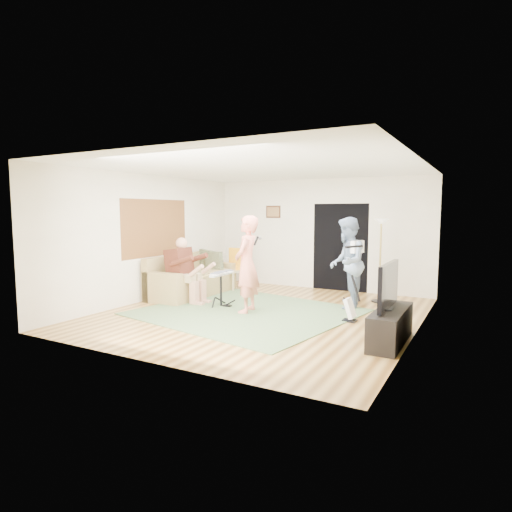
# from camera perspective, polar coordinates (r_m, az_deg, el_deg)

# --- Properties ---
(floor) EXTENTS (6.00, 6.00, 0.00)m
(floor) POSITION_cam_1_polar(r_m,az_deg,el_deg) (8.12, 0.74, -7.66)
(floor) COLOR brown
(floor) RESTS_ON ground
(walls) EXTENTS (5.50, 6.00, 2.70)m
(walls) POSITION_cam_1_polar(r_m,az_deg,el_deg) (7.91, 0.76, 1.88)
(walls) COLOR #EFE7CF
(walls) RESTS_ON floor
(ceiling) EXTENTS (6.00, 6.00, 0.00)m
(ceiling) POSITION_cam_1_polar(r_m,az_deg,el_deg) (7.93, 0.77, 11.66)
(ceiling) COLOR white
(ceiling) RESTS_ON walls
(window_blinds) EXTENTS (0.00, 2.05, 2.05)m
(window_blinds) POSITION_cam_1_polar(r_m,az_deg,el_deg) (9.65, -13.24, 3.65)
(window_blinds) COLOR brown
(window_blinds) RESTS_ON walls
(doorway) EXTENTS (2.10, 0.00, 2.10)m
(doorway) POSITION_cam_1_polar(r_m,az_deg,el_deg) (10.48, 11.14, 1.14)
(doorway) COLOR black
(doorway) RESTS_ON walls
(picture_frame) EXTENTS (0.42, 0.03, 0.32)m
(picture_frame) POSITION_cam_1_polar(r_m,az_deg,el_deg) (11.12, 2.32, 5.90)
(picture_frame) COLOR #3F2314
(picture_frame) RESTS_ON walls
(area_rug) EXTENTS (4.19, 3.93, 0.02)m
(area_rug) POSITION_cam_1_polar(r_m,az_deg,el_deg) (8.21, -1.21, -7.46)
(area_rug) COLOR #4D6940
(area_rug) RESTS_ON floor
(sofa) EXTENTS (0.94, 2.28, 0.92)m
(sofa) POSITION_cam_1_polar(r_m,az_deg,el_deg) (9.94, -8.90, -3.40)
(sofa) COLOR #A08750
(sofa) RESTS_ON floor
(drummer) EXTENTS (0.89, 0.50, 1.37)m
(drummer) POSITION_cam_1_polar(r_m,az_deg,el_deg) (9.14, -9.27, -2.80)
(drummer) COLOR #512417
(drummer) RESTS_ON sofa
(drum_kit) EXTENTS (0.39, 0.70, 0.72)m
(drum_kit) POSITION_cam_1_polar(r_m,az_deg,el_deg) (8.67, -4.69, -4.67)
(drum_kit) COLOR black
(drum_kit) RESTS_ON floor
(singer) EXTENTS (0.56, 0.74, 1.84)m
(singer) POSITION_cam_1_polar(r_m,az_deg,el_deg) (8.05, -1.23, -1.13)
(singer) COLOR #EE7F67
(singer) RESTS_ON floor
(microphone) EXTENTS (0.06, 0.06, 0.24)m
(microphone) POSITION_cam_1_polar(r_m,az_deg,el_deg) (7.91, 0.02, 2.04)
(microphone) COLOR black
(microphone) RESTS_ON singer
(guitarist) EXTENTS (0.87, 1.01, 1.80)m
(guitarist) POSITION_cam_1_polar(r_m,az_deg,el_deg) (8.65, 12.03, -0.89)
(guitarist) COLOR #7186A5
(guitarist) RESTS_ON floor
(guitar_held) EXTENTS (0.34, 0.60, 0.26)m
(guitar_held) POSITION_cam_1_polar(r_m,az_deg,el_deg) (8.56, 13.36, 1.20)
(guitar_held) COLOR white
(guitar_held) RESTS_ON guitarist
(guitar_spare) EXTENTS (0.30, 0.27, 0.83)m
(guitar_spare) POSITION_cam_1_polar(r_m,az_deg,el_deg) (7.67, 12.47, -6.81)
(guitar_spare) COLOR black
(guitar_spare) RESTS_ON floor
(torchiere_lamp) EXTENTS (0.31, 0.31, 1.76)m
(torchiere_lamp) POSITION_cam_1_polar(r_m,az_deg,el_deg) (9.32, 16.28, 1.38)
(torchiere_lamp) COLOR black
(torchiere_lamp) RESTS_ON floor
(dining_chair) EXTENTS (0.47, 0.49, 1.01)m
(dining_chair) POSITION_cam_1_polar(r_m,az_deg,el_deg) (10.52, -3.13, -2.52)
(dining_chair) COLOR tan
(dining_chair) RESTS_ON floor
(tv_cabinet) EXTENTS (0.40, 1.40, 0.50)m
(tv_cabinet) POSITION_cam_1_polar(r_m,az_deg,el_deg) (6.60, 17.51, -8.92)
(tv_cabinet) COLOR black
(tv_cabinet) RESTS_ON floor
(television) EXTENTS (0.06, 1.11, 0.66)m
(television) POSITION_cam_1_polar(r_m,az_deg,el_deg) (6.49, 17.24, -3.75)
(television) COLOR black
(television) RESTS_ON tv_cabinet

